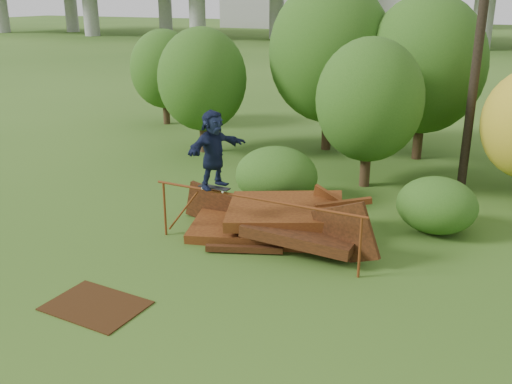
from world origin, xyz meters
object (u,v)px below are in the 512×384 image
at_px(scrap_pile, 277,223).
at_px(flat_plate, 96,306).
at_px(skater, 213,149).
at_px(utility_pole, 482,21).

xyz_separation_m(scrap_pile, flat_plate, (-2.03, -4.70, -0.41)).
distance_m(skater, flat_plate, 4.46).
distance_m(scrap_pile, flat_plate, 5.14).
bearing_deg(flat_plate, skater, 77.37).
bearing_deg(scrap_pile, skater, -138.23).
relative_size(scrap_pile, utility_pole, 0.57).
relative_size(flat_plate, utility_pole, 0.19).
height_order(scrap_pile, utility_pole, utility_pole).
relative_size(skater, flat_plate, 0.98).
bearing_deg(skater, utility_pole, -15.88).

